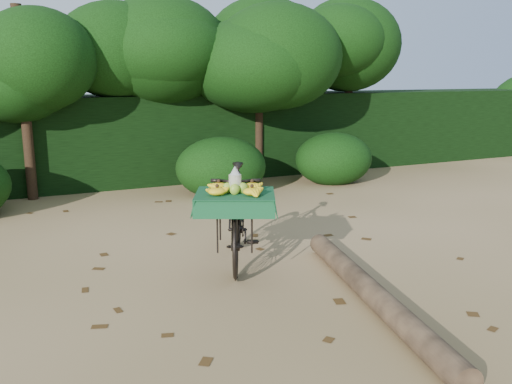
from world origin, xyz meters
name	(u,v)px	position (x,y,z in m)	size (l,w,h in m)	color
ground	(235,283)	(0.00, 0.00, 0.00)	(80.00, 80.00, 0.00)	tan
vendor_bicycle	(237,214)	(0.29, 0.62, 0.60)	(1.43, 2.04, 1.18)	black
fallen_log	(372,293)	(1.02, -1.08, 0.12)	(0.24, 0.24, 3.28)	brown
hedge_backdrop	(120,139)	(0.00, 6.30, 0.90)	(26.00, 1.80, 1.80)	black
tree_row	(90,87)	(-0.65, 5.50, 2.00)	(14.50, 2.00, 4.00)	black
bush_clumps	(170,174)	(0.50, 4.30, 0.45)	(8.80, 1.70, 0.90)	black
leaf_litter	(214,264)	(0.00, 0.65, 0.01)	(7.00, 7.30, 0.01)	#442C12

